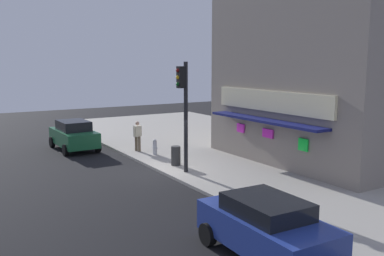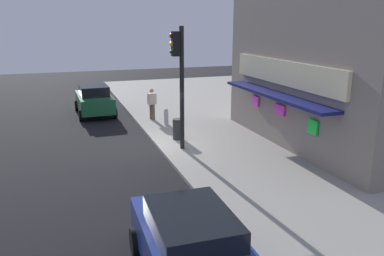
# 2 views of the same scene
# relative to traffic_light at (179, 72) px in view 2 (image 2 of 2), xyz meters

# --- Properties ---
(ground_plane) EXTENTS (58.08, 58.08, 0.00)m
(ground_plane) POSITION_rel_traffic_light_xyz_m (-0.95, -0.79, -3.32)
(ground_plane) COLOR black
(sidewalk) EXTENTS (38.72, 13.27, 0.13)m
(sidewalk) POSITION_rel_traffic_light_xyz_m (-0.95, 5.85, -3.25)
(sidewalk) COLOR #A39E93
(sidewalk) RESTS_ON ground_plane
(corner_building) EXTENTS (10.11, 8.40, 8.34)m
(corner_building) POSITION_rel_traffic_light_xyz_m (1.13, 7.87, 0.98)
(corner_building) COLOR gray
(corner_building) RESTS_ON sidewalk
(traffic_light) EXTENTS (0.32, 0.58, 4.96)m
(traffic_light) POSITION_rel_traffic_light_xyz_m (0.00, 0.00, 0.00)
(traffic_light) COLOR black
(traffic_light) RESTS_ON sidewalk
(fire_hydrant) EXTENTS (0.47, 0.23, 0.85)m
(fire_hydrant) POSITION_rel_traffic_light_xyz_m (-4.00, 0.52, -2.78)
(fire_hydrant) COLOR #B2B2B7
(fire_hydrant) RESTS_ON sidewalk
(trash_can) EXTENTS (0.46, 0.46, 0.93)m
(trash_can) POSITION_rel_traffic_light_xyz_m (-1.33, 0.32, -2.72)
(trash_can) COLOR #2D2D2D
(trash_can) RESTS_ON sidewalk
(pedestrian) EXTENTS (0.45, 0.56, 1.69)m
(pedestrian) POSITION_rel_traffic_light_xyz_m (-5.32, 0.10, -2.26)
(pedestrian) COLOR brown
(pedestrian) RESTS_ON sidewalk
(parked_car_green) EXTENTS (4.03, 2.14, 1.72)m
(parked_car_green) POSITION_rel_traffic_light_xyz_m (-8.18, -2.67, -2.44)
(parked_car_green) COLOR #1E6038
(parked_car_green) RESTS_ON ground_plane
(parked_car_blue) EXTENTS (3.99, 2.15, 1.61)m
(parked_car_blue) POSITION_rel_traffic_light_xyz_m (8.20, -2.31, -2.47)
(parked_car_blue) COLOR navy
(parked_car_blue) RESTS_ON ground_plane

